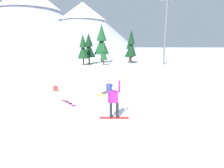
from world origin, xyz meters
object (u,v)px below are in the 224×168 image
ski_lift_tower (166,28)px  pine_tree_tall (83,48)px  loose_snowboard_far_spare (69,103)px  snowboarder_foreground (114,101)px  pine_tree_young (131,45)px  backpack_red (56,88)px  pine_tree_leaning (129,49)px  snowboarder_midground (108,88)px  trail_marker_pole (125,76)px  pine_tree_broad (89,47)px  pine_tree_short (104,52)px  pine_tree_twin (102,42)px

ski_lift_tower → pine_tree_tall: bearing=-173.7°
loose_snowboard_far_spare → ski_lift_tower: (11.59, 24.58, 6.91)m
snowboarder_foreground → pine_tree_young: 29.64m
backpack_red → pine_tree_young: (7.33, 24.11, 3.59)m
pine_tree_leaning → ski_lift_tower: ski_lift_tower is taller
pine_tree_leaning → ski_lift_tower: size_ratio=0.43×
snowboarder_foreground → snowboarder_midground: bearing=97.8°
loose_snowboard_far_spare → trail_marker_pole: bearing=61.4°
snowboarder_midground → pine_tree_tall: (-6.25, 19.93, 2.87)m
snowboarder_foreground → pine_tree_tall: (-6.95, 25.07, 2.28)m
pine_tree_broad → snowboarder_foreground: bearing=-77.1°
ski_lift_tower → pine_tree_young: bearing=157.3°
pine_tree_short → pine_tree_young: size_ratio=0.64×
snowboarder_midground → pine_tree_tall: 21.09m
snowboarder_foreground → pine_tree_tall: size_ratio=0.33×
ski_lift_tower → pine_tree_broad: bearing=175.4°
pine_tree_broad → pine_tree_leaning: 9.74m
backpack_red → pine_tree_broad: size_ratio=0.08×
pine_tree_broad → pine_tree_twin: bearing=52.9°
pine_tree_young → pine_tree_tall: 10.23m
pine_tree_young → pine_tree_short: bearing=-145.3°
pine_tree_young → backpack_red: bearing=-106.9°
pine_tree_twin → pine_tree_young: size_ratio=1.18×
pine_tree_young → pine_tree_tall: bearing=-154.9°
pine_tree_young → ski_lift_tower: 7.47m
pine_tree_twin → ski_lift_tower: (12.65, -4.24, 2.43)m
pine_tree_twin → pine_tree_leaning: bearing=15.5°
snowboarder_foreground → pine_tree_leaning: 32.87m
pine_tree_leaning → pine_tree_young: bearing=-86.6°
trail_marker_pole → backpack_red: bearing=-147.2°
loose_snowboard_far_spare → ski_lift_tower: size_ratio=0.13×
snowboarder_foreground → backpack_red: snowboarder_foreground is taller
pine_tree_young → pine_tree_broad: bearing=-170.8°
snowboarder_foreground → pine_tree_young: bearing=85.5°
loose_snowboard_far_spare → trail_marker_pole: 7.72m
snowboarder_midground → pine_tree_leaning: bearing=84.2°
trail_marker_pole → pine_tree_twin: bearing=102.1°
snowboarder_foreground → backpack_red: bearing=133.5°
pine_tree_broad → pine_tree_young: bearing=9.2°
pine_tree_twin → backpack_red: bearing=-92.1°
loose_snowboard_far_spare → pine_tree_young: 27.97m
snowboarder_midground → pine_tree_twin: (-3.39, 25.90, 4.18)m
snowboarder_midground → loose_snowboard_far_spare: bearing=-128.6°
backpack_red → pine_tree_tall: 20.09m
pine_tree_tall → trail_marker_pole: bearing=-64.7°
snowboarder_foreground → pine_tree_twin: bearing=97.5°
pine_tree_leaning → snowboarder_midground: bearing=-95.8°
pine_tree_twin → loose_snowboard_far_spare: bearing=-87.9°
snowboarder_midground → pine_tree_broad: 23.76m
backpack_red → pine_tree_young: 25.45m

